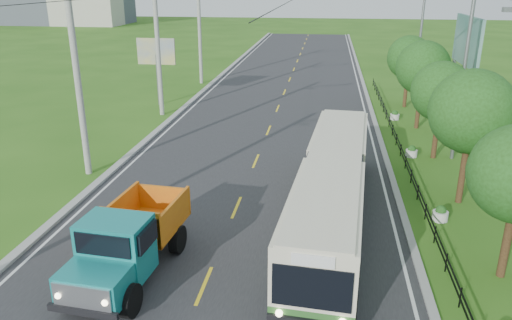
% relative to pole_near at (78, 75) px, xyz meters
% --- Properties ---
extents(ground, '(240.00, 240.00, 0.00)m').
position_rel_pole_near_xyz_m(ground, '(8.26, -9.00, -5.09)').
color(ground, '#2B5C15').
rests_on(ground, ground).
extents(road, '(14.00, 120.00, 0.02)m').
position_rel_pole_near_xyz_m(road, '(8.26, 11.00, -5.08)').
color(road, '#28282B').
rests_on(road, ground).
extents(curb_left, '(0.40, 120.00, 0.15)m').
position_rel_pole_near_xyz_m(curb_left, '(1.06, 11.00, -5.02)').
color(curb_left, '#9E9E99').
rests_on(curb_left, ground).
extents(curb_right, '(0.30, 120.00, 0.10)m').
position_rel_pole_near_xyz_m(curb_right, '(15.41, 11.00, -5.04)').
color(curb_right, '#9E9E99').
rests_on(curb_right, ground).
extents(edge_line_left, '(0.12, 120.00, 0.00)m').
position_rel_pole_near_xyz_m(edge_line_left, '(1.61, 11.00, -5.07)').
color(edge_line_left, silver).
rests_on(edge_line_left, road).
extents(edge_line_right, '(0.12, 120.00, 0.00)m').
position_rel_pole_near_xyz_m(edge_line_right, '(14.91, 11.00, -5.07)').
color(edge_line_right, silver).
rests_on(edge_line_right, road).
extents(centre_dash, '(0.12, 2.20, 0.00)m').
position_rel_pole_near_xyz_m(centre_dash, '(8.26, -9.00, -5.07)').
color(centre_dash, yellow).
rests_on(centre_dash, road).
extents(railing_right, '(0.04, 40.00, 0.60)m').
position_rel_pole_near_xyz_m(railing_right, '(16.26, 5.00, -4.79)').
color(railing_right, black).
rests_on(railing_right, ground).
extents(pole_near, '(3.51, 0.32, 10.00)m').
position_rel_pole_near_xyz_m(pole_near, '(0.00, 0.00, 0.00)').
color(pole_near, gray).
rests_on(pole_near, ground).
extents(pole_mid, '(3.51, 0.32, 10.00)m').
position_rel_pole_near_xyz_m(pole_mid, '(0.00, 12.00, 0.00)').
color(pole_mid, gray).
rests_on(pole_mid, ground).
extents(pole_far, '(3.51, 0.32, 10.00)m').
position_rel_pole_near_xyz_m(pole_far, '(0.00, 24.00, 0.00)').
color(pole_far, gray).
rests_on(pole_far, ground).
extents(tree_third, '(3.60, 3.62, 6.00)m').
position_rel_pole_near_xyz_m(tree_third, '(18.12, -0.86, -1.11)').
color(tree_third, '#382314').
rests_on(tree_third, ground).
extents(tree_fourth, '(3.24, 3.31, 5.40)m').
position_rel_pole_near_xyz_m(tree_fourth, '(18.12, 5.14, -1.51)').
color(tree_fourth, '#382314').
rests_on(tree_fourth, ground).
extents(tree_fifth, '(3.48, 3.52, 5.80)m').
position_rel_pole_near_xyz_m(tree_fifth, '(18.12, 11.14, -1.24)').
color(tree_fifth, '#382314').
rests_on(tree_fifth, ground).
extents(tree_back, '(3.30, 3.36, 5.50)m').
position_rel_pole_near_xyz_m(tree_back, '(18.12, 17.14, -1.44)').
color(tree_back, '#382314').
rests_on(tree_back, ground).
extents(streetlight_mid, '(3.02, 0.20, 9.07)m').
position_rel_pole_near_xyz_m(streetlight_mid, '(18.90, 5.00, -0.19)').
color(streetlight_mid, slate).
rests_on(streetlight_mid, ground).
extents(streetlight_far, '(3.02, 0.20, 9.07)m').
position_rel_pole_near_xyz_m(streetlight_far, '(18.90, 19.00, -0.19)').
color(streetlight_far, slate).
rests_on(streetlight_far, ground).
extents(planter_near, '(0.64, 0.64, 0.67)m').
position_rel_pole_near_xyz_m(planter_near, '(16.86, -3.00, -4.81)').
color(planter_near, silver).
rests_on(planter_near, ground).
extents(planter_mid, '(0.64, 0.64, 0.67)m').
position_rel_pole_near_xyz_m(planter_mid, '(16.86, 5.00, -4.81)').
color(planter_mid, silver).
rests_on(planter_mid, ground).
extents(planter_far, '(0.64, 0.64, 0.67)m').
position_rel_pole_near_xyz_m(planter_far, '(16.86, 13.00, -4.81)').
color(planter_far, silver).
rests_on(planter_far, ground).
extents(billboard_left, '(3.00, 0.20, 5.20)m').
position_rel_pole_near_xyz_m(billboard_left, '(-1.24, 15.00, -1.23)').
color(billboard_left, slate).
rests_on(billboard_left, ground).
extents(billboard_right, '(0.24, 6.00, 7.30)m').
position_rel_pole_near_xyz_m(billboard_right, '(20.56, 11.00, 0.25)').
color(billboard_right, slate).
rests_on(billboard_right, ground).
extents(bus, '(3.52, 14.92, 2.85)m').
position_rel_pole_near_xyz_m(bus, '(12.37, -3.91, -3.38)').
color(bus, '#2E6327').
rests_on(bus, ground).
extents(dump_truck, '(2.72, 6.02, 2.46)m').
position_rel_pole_near_xyz_m(dump_truck, '(5.67, -8.68, -3.70)').
color(dump_truck, '#157F7E').
rests_on(dump_truck, ground).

